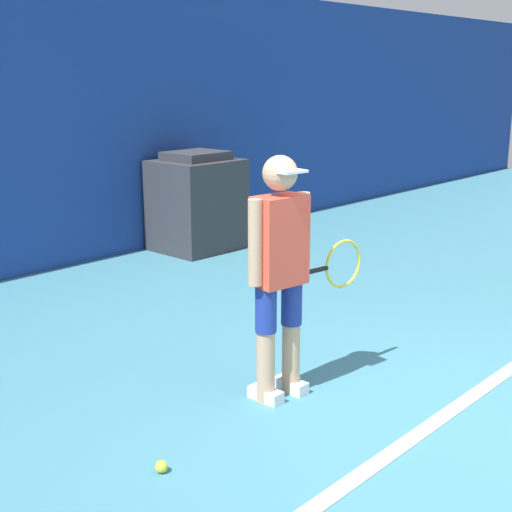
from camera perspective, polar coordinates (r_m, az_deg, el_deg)
The scene contains 6 objects.
ground_plane at distance 4.58m, azimuth 16.66°, elevation -13.13°, with size 24.00×24.00×0.00m, color teal.
back_wall at distance 7.72m, azimuth -18.79°, elevation 9.78°, with size 24.00×0.10×3.11m.
court_baseline at distance 4.65m, azimuth 14.58°, elevation -12.47°, with size 21.60×0.10×0.01m.
tennis_player at distance 4.52m, azimuth 2.03°, elevation -0.91°, with size 0.99×0.31×1.59m.
tennis_ball at distance 4.00m, azimuth -7.57°, elevation -16.36°, with size 0.07×0.07×0.07m.
covered_chair at distance 8.60m, azimuth -4.74°, elevation 4.26°, with size 0.96×0.83×1.18m.
Camera 1 is at (-3.73, -1.68, 2.07)m, focal length 50.00 mm.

